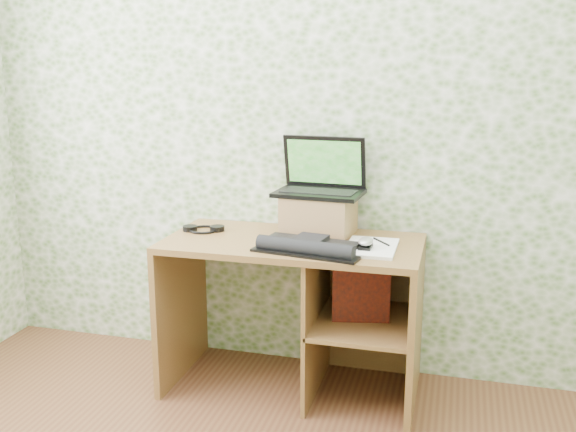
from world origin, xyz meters
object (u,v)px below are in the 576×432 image
(notepad, at_px, (371,247))
(desk, at_px, (310,294))
(riser, at_px, (319,215))
(keyboard, at_px, (308,246))
(laptop, at_px, (321,180))

(notepad, bearing_deg, desk, 165.31)
(riser, bearing_deg, desk, -97.33)
(desk, bearing_deg, notepad, -14.48)
(desk, relative_size, keyboard, 2.44)
(desk, bearing_deg, keyboard, -79.98)
(laptop, distance_m, keyboard, 0.41)
(laptop, height_order, keyboard, laptop)
(riser, xyz_separation_m, notepad, (0.28, -0.19, -0.09))
(notepad, bearing_deg, laptop, 139.89)
(riser, distance_m, notepad, 0.35)
(desk, height_order, keyboard, keyboard)
(desk, distance_m, keyboard, 0.35)
(laptop, xyz_separation_m, keyboard, (0.02, -0.34, -0.23))
(desk, relative_size, laptop, 2.81)
(desk, xyz_separation_m, riser, (0.01, 0.12, 0.37))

